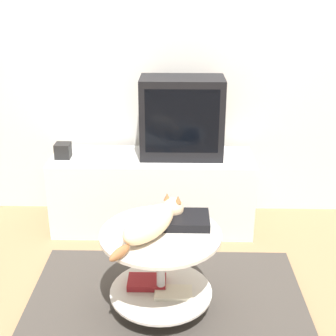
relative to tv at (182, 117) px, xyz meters
name	(u,v)px	position (x,y,z in m)	size (l,w,h in m)	color
ground_plane	(166,315)	(-0.08, -1.00, -0.79)	(12.00, 12.00, 0.00)	#93704C
wall_back	(171,33)	(-0.08, 0.28, 0.51)	(8.00, 0.05, 2.60)	silver
rug	(166,314)	(-0.08, -1.00, -0.78)	(1.50, 1.18, 0.02)	#3D3833
tv_stand	(153,192)	(-0.20, -0.03, -0.53)	(1.36, 0.44, 0.53)	silver
tv	(182,117)	(0.00, 0.00, 0.00)	(0.54, 0.30, 0.53)	black
speaker	(63,151)	(-0.79, -0.06, -0.22)	(0.10, 0.10, 0.10)	black
coffee_table	(160,263)	(-0.11, -0.95, -0.50)	(0.61, 0.61, 0.45)	#B2B2B7
dvd_box	(187,220)	(0.02, -0.86, -0.30)	(0.23, 0.20, 0.04)	black
cat	(152,222)	(-0.15, -0.97, -0.25)	(0.34, 0.52, 0.14)	beige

